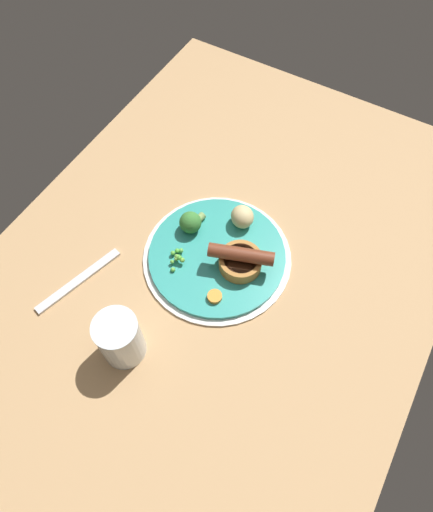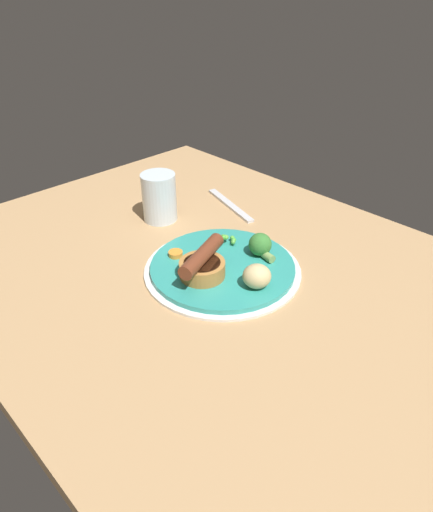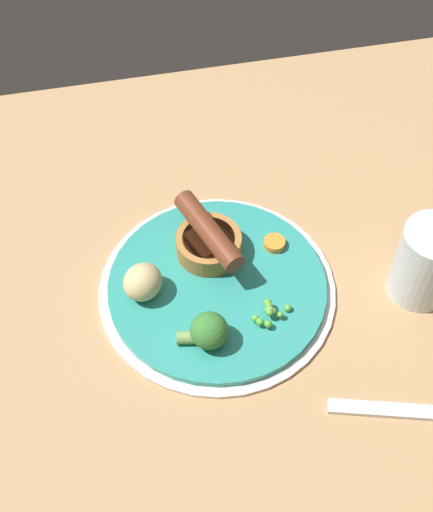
{
  "view_description": "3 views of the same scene",
  "coord_description": "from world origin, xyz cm",
  "px_view_note": "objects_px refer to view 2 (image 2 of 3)",
  "views": [
    {
      "loc": [
        37.64,
        21.13,
        77.94
      ],
      "look_at": [
        1.71,
        0.25,
        6.93
      ],
      "focal_mm": 32.0,
      "sensor_mm": 36.0,
      "label": 1
    },
    {
      "loc": [
        -47.54,
        47.23,
        49.57
      ],
      "look_at": [
        0.95,
        -0.05,
        5.99
      ],
      "focal_mm": 32.0,
      "sensor_mm": 36.0,
      "label": 2
    },
    {
      "loc": [
        -9.74,
        -46.86,
        73.5
      ],
      "look_at": [
        0.32,
        1.27,
        7.34
      ],
      "focal_mm": 50.0,
      "sensor_mm": 36.0,
      "label": 3
    }
  ],
  "objects_px": {
    "sausage_pudding": "(203,266)",
    "pea_pile": "(226,238)",
    "potato_chunk_0": "(258,275)",
    "broccoli_floret_near": "(261,245)",
    "carrot_slice_2": "(176,254)",
    "dinner_plate": "(222,268)",
    "drinking_glass": "(159,197)",
    "fork": "(230,205)"
  },
  "relations": [
    {
      "from": "sausage_pudding",
      "to": "pea_pile",
      "type": "relative_size",
      "value": 2.45
    },
    {
      "from": "sausage_pudding",
      "to": "potato_chunk_0",
      "type": "bearing_deg",
      "value": 99.47
    },
    {
      "from": "broccoli_floret_near",
      "to": "carrot_slice_2",
      "type": "bearing_deg",
      "value": 57.56
    },
    {
      "from": "dinner_plate",
      "to": "carrot_slice_2",
      "type": "xyz_separation_m",
      "value": [
        0.08,
        0.04,
        0.01
      ]
    },
    {
      "from": "dinner_plate",
      "to": "broccoli_floret_near",
      "type": "bearing_deg",
      "value": -111.08
    },
    {
      "from": "dinner_plate",
      "to": "drinking_glass",
      "type": "distance_m",
      "value": 0.24
    },
    {
      "from": "broccoli_floret_near",
      "to": "drinking_glass",
      "type": "height_order",
      "value": "drinking_glass"
    },
    {
      "from": "sausage_pudding",
      "to": "drinking_glass",
      "type": "distance_m",
      "value": 0.26
    },
    {
      "from": "dinner_plate",
      "to": "sausage_pudding",
      "type": "bearing_deg",
      "value": 96.82
    },
    {
      "from": "dinner_plate",
      "to": "carrot_slice_2",
      "type": "bearing_deg",
      "value": 28.21
    },
    {
      "from": "dinner_plate",
      "to": "broccoli_floret_near",
      "type": "xyz_separation_m",
      "value": [
        -0.03,
        -0.07,
        0.03
      ]
    },
    {
      "from": "pea_pile",
      "to": "broccoli_floret_near",
      "type": "bearing_deg",
      "value": -168.04
    },
    {
      "from": "dinner_plate",
      "to": "sausage_pudding",
      "type": "xyz_separation_m",
      "value": [
        -0.01,
        0.05,
        0.03
      ]
    },
    {
      "from": "sausage_pudding",
      "to": "potato_chunk_0",
      "type": "xyz_separation_m",
      "value": [
        -0.08,
        -0.05,
        -0.0
      ]
    },
    {
      "from": "pea_pile",
      "to": "carrot_slice_2",
      "type": "distance_m",
      "value": 0.1
    },
    {
      "from": "broccoli_floret_near",
      "to": "carrot_slice_2",
      "type": "distance_m",
      "value": 0.16
    },
    {
      "from": "dinner_plate",
      "to": "broccoli_floret_near",
      "type": "distance_m",
      "value": 0.08
    },
    {
      "from": "pea_pile",
      "to": "dinner_plate",
      "type": "bearing_deg",
      "value": 128.85
    },
    {
      "from": "pea_pile",
      "to": "drinking_glass",
      "type": "height_order",
      "value": "drinking_glass"
    },
    {
      "from": "potato_chunk_0",
      "to": "drinking_glass",
      "type": "height_order",
      "value": "drinking_glass"
    },
    {
      "from": "broccoli_floret_near",
      "to": "fork",
      "type": "distance_m",
      "value": 0.23
    },
    {
      "from": "carrot_slice_2",
      "to": "drinking_glass",
      "type": "distance_m",
      "value": 0.18
    },
    {
      "from": "pea_pile",
      "to": "potato_chunk_0",
      "type": "xyz_separation_m",
      "value": [
        -0.13,
        0.06,
        0.01
      ]
    },
    {
      "from": "dinner_plate",
      "to": "pea_pile",
      "type": "bearing_deg",
      "value": -51.15
    },
    {
      "from": "dinner_plate",
      "to": "pea_pile",
      "type": "relative_size",
      "value": 5.75
    },
    {
      "from": "sausage_pudding",
      "to": "drinking_glass",
      "type": "bearing_deg",
      "value": -131.43
    },
    {
      "from": "drinking_glass",
      "to": "pea_pile",
      "type": "bearing_deg",
      "value": -176.25
    },
    {
      "from": "drinking_glass",
      "to": "carrot_slice_2",
      "type": "bearing_deg",
      "value": 150.75
    },
    {
      "from": "sausage_pudding",
      "to": "carrot_slice_2",
      "type": "xyz_separation_m",
      "value": [
        0.08,
        -0.01,
        -0.02
      ]
    },
    {
      "from": "sausage_pudding",
      "to": "potato_chunk_0",
      "type": "distance_m",
      "value": 0.09
    },
    {
      "from": "sausage_pudding",
      "to": "dinner_plate",
      "type": "bearing_deg",
      "value": 166.93
    },
    {
      "from": "broccoli_floret_near",
      "to": "potato_chunk_0",
      "type": "distance_m",
      "value": 0.1
    },
    {
      "from": "carrot_slice_2",
      "to": "fork",
      "type": "xyz_separation_m",
      "value": [
        0.09,
        -0.24,
        -0.02
      ]
    },
    {
      "from": "sausage_pudding",
      "to": "broccoli_floret_near",
      "type": "height_order",
      "value": "sausage_pudding"
    },
    {
      "from": "carrot_slice_2",
      "to": "fork",
      "type": "relative_size",
      "value": 0.15
    },
    {
      "from": "broccoli_floret_near",
      "to": "fork",
      "type": "xyz_separation_m",
      "value": [
        0.2,
        -0.12,
        -0.03
      ]
    },
    {
      "from": "pea_pile",
      "to": "carrot_slice_2",
      "type": "height_order",
      "value": "pea_pile"
    },
    {
      "from": "potato_chunk_0",
      "to": "carrot_slice_2",
      "type": "distance_m",
      "value": 0.17
    },
    {
      "from": "potato_chunk_0",
      "to": "fork",
      "type": "xyz_separation_m",
      "value": [
        0.26,
        -0.2,
        -0.03
      ]
    },
    {
      "from": "sausage_pudding",
      "to": "fork",
      "type": "relative_size",
      "value": 0.66
    },
    {
      "from": "fork",
      "to": "drinking_glass",
      "type": "relative_size",
      "value": 1.76
    },
    {
      "from": "pea_pile",
      "to": "broccoli_floret_near",
      "type": "height_order",
      "value": "broccoli_floret_near"
    }
  ]
}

